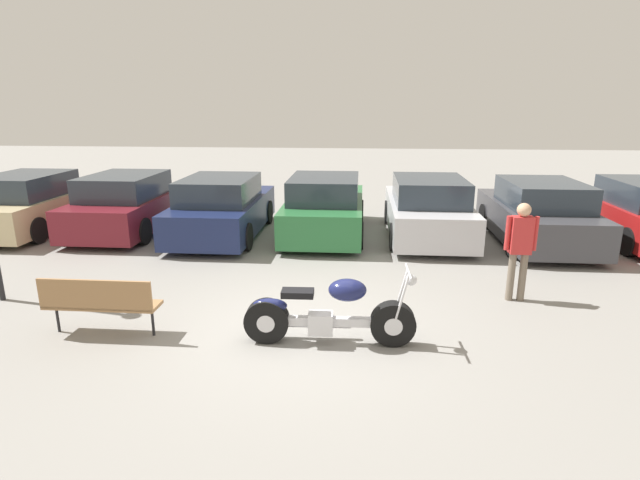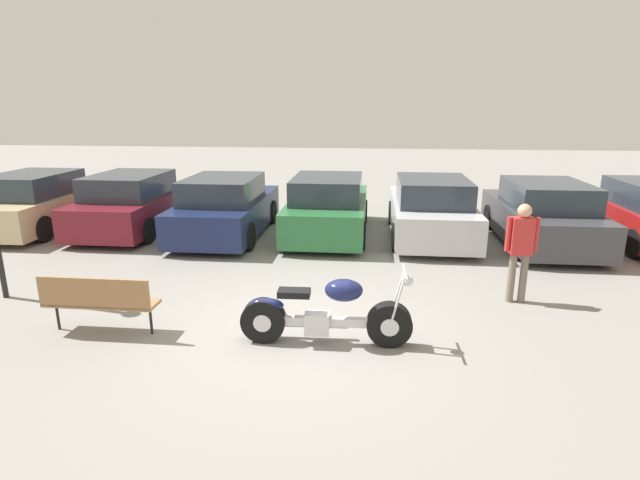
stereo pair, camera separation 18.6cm
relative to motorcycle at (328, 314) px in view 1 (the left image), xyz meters
The scene contains 10 objects.
ground_plane 0.72m from the motorcycle, 139.93° to the left, with size 60.00×60.00×0.00m, color gray.
motorcycle is the anchor object (origin of this frame).
parked_car_champagne 9.92m from the motorcycle, 144.62° to the left, with size 1.94×4.24×1.50m.
parked_car_maroon 8.10m from the motorcycle, 133.33° to the left, with size 1.94×4.24×1.50m.
parked_car_navy 6.35m from the motorcycle, 118.37° to the left, with size 1.94×4.24×1.50m.
parked_car_green 5.93m from the motorcycle, 94.66° to the left, with size 1.94×4.24×1.50m.
parked_car_silver 6.22m from the motorcycle, 70.71° to the left, with size 1.94×4.24×1.50m.
parked_car_dark_grey 7.23m from the motorcycle, 50.57° to the left, with size 1.94×4.24×1.50m.
park_bench 3.24m from the motorcycle, behind, with size 1.63×0.40×0.89m.
person_standing 3.60m from the motorcycle, 30.88° to the left, with size 0.52×0.22×1.68m.
Camera 1 is at (0.86, -6.69, 3.25)m, focal length 28.00 mm.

